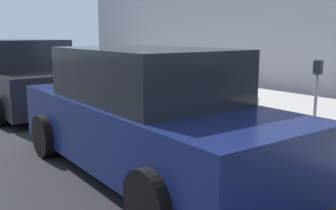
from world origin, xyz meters
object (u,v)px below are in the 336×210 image
(fire_hydrant, at_px, (139,85))
(bollard_post, at_px, (121,81))
(suitcase_silver_0, at_px, (245,111))
(parked_car_charcoal_1, at_px, (23,78))
(suitcase_red_2, at_px, (207,100))
(suitcase_maroon_4, at_px, (177,96))
(suitcase_navy_3, at_px, (188,96))
(suitcase_black_1, at_px, (221,102))
(parked_car_navy_0, at_px, (146,115))
(suitcase_olive_5, at_px, (158,91))
(parking_meter, at_px, (316,88))

(fire_hydrant, relative_size, bollard_post, 0.86)
(suitcase_silver_0, relative_size, fire_hydrant, 1.15)
(suitcase_silver_0, bearing_deg, parked_car_charcoal_1, 28.59)
(suitcase_red_2, relative_size, bollard_post, 1.03)
(suitcase_maroon_4, bearing_deg, suitcase_navy_3, 167.67)
(suitcase_silver_0, distance_m, bollard_post, 4.21)
(suitcase_black_1, relative_size, suitcase_red_2, 1.16)
(fire_hydrant, bearing_deg, suitcase_red_2, -178.46)
(bollard_post, height_order, parked_car_navy_0, parked_car_navy_0)
(suitcase_red_2, relative_size, suitcase_olive_5, 1.00)
(suitcase_maroon_4, height_order, bollard_post, suitcase_maroon_4)
(fire_hydrant, bearing_deg, suitcase_black_1, 178.96)
(suitcase_silver_0, bearing_deg, parked_car_navy_0, 102.55)
(suitcase_red_2, bearing_deg, parked_car_charcoal_1, 35.77)
(bollard_post, bearing_deg, suitcase_navy_3, -177.89)
(bollard_post, bearing_deg, parked_car_charcoal_1, 78.04)
(suitcase_maroon_4, bearing_deg, suitcase_black_1, 175.61)
(suitcase_black_1, height_order, suitcase_maroon_4, suitcase_black_1)
(fire_hydrant, xyz_separation_m, parked_car_charcoal_1, (1.13, 2.55, 0.25))
(suitcase_red_2, xyz_separation_m, parked_car_navy_0, (-1.66, 2.61, 0.29))
(suitcase_silver_0, xyz_separation_m, suitcase_maroon_4, (2.09, -0.04, 0.01))
(bollard_post, relative_size, parked_car_charcoal_1, 0.19)
(suitcase_black_1, relative_size, fire_hydrant, 1.39)
(suitcase_silver_0, height_order, bollard_post, bollard_post)
(suitcase_red_2, distance_m, suitcase_navy_3, 0.49)
(suitcase_red_2, height_order, parked_car_navy_0, parked_car_navy_0)
(suitcase_silver_0, xyz_separation_m, suitcase_red_2, (1.09, -0.05, 0.06))
(suitcase_olive_5, distance_m, bollard_post, 1.55)
(suitcase_silver_0, xyz_separation_m, parking_meter, (-1.26, -0.23, 0.55))
(parking_meter, bearing_deg, parked_car_charcoal_1, 25.08)
(suitcase_black_1, xyz_separation_m, suitcase_navy_3, (1.00, -0.00, -0.01))
(suitcase_navy_3, bearing_deg, suitcase_black_1, 179.86)
(suitcase_black_1, xyz_separation_m, parking_meter, (-1.82, -0.31, 0.46))
(suitcase_maroon_4, xyz_separation_m, suitcase_olive_5, (0.58, 0.11, 0.04))
(suitcase_silver_0, distance_m, suitcase_red_2, 1.09)
(suitcase_navy_3, bearing_deg, parked_car_charcoal_1, 38.36)
(suitcase_navy_3, distance_m, fire_hydrant, 2.02)
(suitcase_navy_3, height_order, suitcase_olive_5, suitcase_navy_3)
(suitcase_maroon_4, xyz_separation_m, fire_hydrant, (1.50, 0.06, 0.10))
(suitcase_maroon_4, relative_size, suitcase_olive_5, 0.99)
(suitcase_olive_5, relative_size, fire_hydrant, 1.20)
(bollard_post, bearing_deg, suitcase_maroon_4, -174.27)
(suitcase_black_1, height_order, suitcase_red_2, suitcase_black_1)
(suitcase_black_1, bearing_deg, suitcase_silver_0, -172.14)
(fire_hydrant, bearing_deg, parked_car_navy_0, 148.50)
(suitcase_black_1, relative_size, suitcase_navy_3, 0.99)
(suitcase_black_1, xyz_separation_m, suitcase_olive_5, (2.11, -0.01, -0.04))
(suitcase_silver_0, xyz_separation_m, parked_car_charcoal_1, (4.71, 2.57, 0.36))
(suitcase_silver_0, xyz_separation_m, suitcase_olive_5, (2.67, 0.07, 0.05))
(suitcase_black_1, relative_size, suitcase_olive_5, 1.16)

